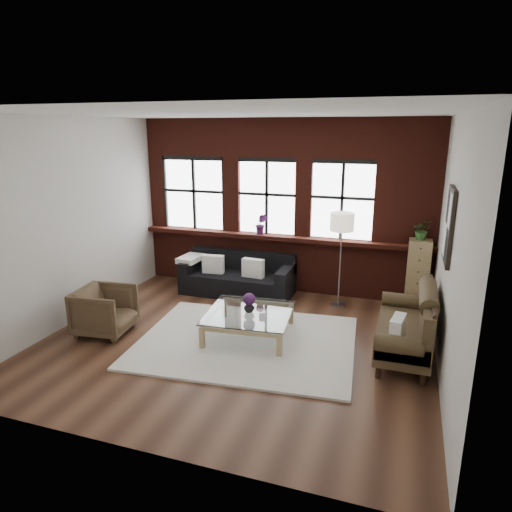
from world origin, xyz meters
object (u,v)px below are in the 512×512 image
(armchair, at_px, (105,311))
(drawer_chest, at_px, (418,274))
(dark_sofa, at_px, (237,275))
(floor_lamp, at_px, (340,256))
(coffee_table, at_px, (249,325))
(vase, at_px, (249,307))
(vintage_settee, at_px, (404,322))

(armchair, distance_m, drawer_chest, 5.16)
(dark_sofa, distance_m, floor_lamp, 1.97)
(coffee_table, distance_m, drawer_chest, 3.12)
(vase, bearing_deg, dark_sofa, 116.14)
(dark_sofa, relative_size, floor_lamp, 1.15)
(armchair, relative_size, coffee_table, 0.64)
(armchair, height_order, drawer_chest, drawer_chest)
(armchair, height_order, coffee_table, armchair)
(vintage_settee, height_order, armchair, vintage_settee)
(dark_sofa, height_order, vase, dark_sofa)
(dark_sofa, relative_size, vase, 12.46)
(armchair, bearing_deg, vintage_settee, -87.48)
(armchair, relative_size, drawer_chest, 0.65)
(dark_sofa, relative_size, vintage_settee, 1.18)
(dark_sofa, distance_m, vintage_settee, 3.37)
(dark_sofa, height_order, floor_lamp, floor_lamp)
(dark_sofa, bearing_deg, drawer_chest, 5.95)
(dark_sofa, xyz_separation_m, vase, (0.83, -1.69, 0.10))
(drawer_chest, bearing_deg, vase, -139.33)
(vase, bearing_deg, armchair, -165.18)
(vase, height_order, drawer_chest, drawer_chest)
(vase, bearing_deg, floor_lamp, 57.38)
(dark_sofa, distance_m, armchair, 2.59)
(dark_sofa, distance_m, coffee_table, 1.89)
(coffee_table, xyz_separation_m, drawer_chest, (2.35, 2.02, 0.41))
(dark_sofa, bearing_deg, coffee_table, -63.86)
(vintage_settee, distance_m, coffee_table, 2.20)
(drawer_chest, bearing_deg, vintage_settee, -95.32)
(armchair, xyz_separation_m, floor_lamp, (3.18, 2.23, 0.54))
(vintage_settee, bearing_deg, dark_sofa, 153.13)
(vintage_settee, distance_m, floor_lamp, 1.92)
(vintage_settee, xyz_separation_m, drawer_chest, (0.17, 1.85, 0.14))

